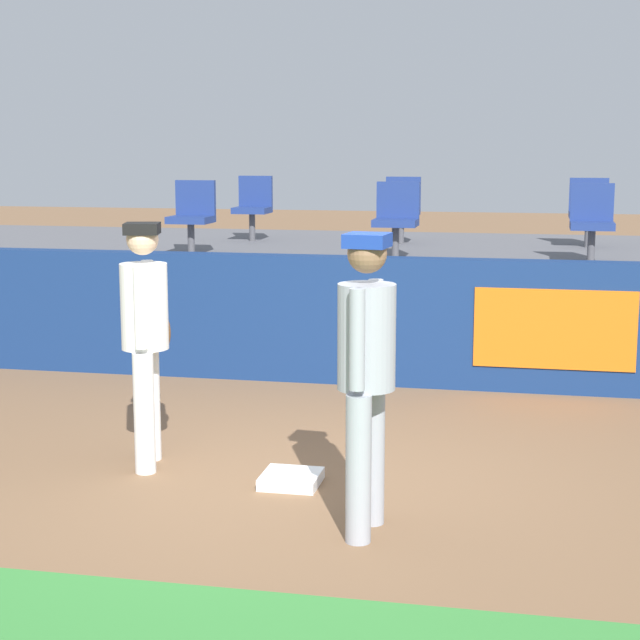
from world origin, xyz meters
name	(u,v)px	position (x,y,z in m)	size (l,w,h in m)	color
ground_plane	(303,488)	(0.00, 0.00, 0.00)	(60.00, 60.00, 0.00)	brown
first_base	(291,479)	(-0.09, 0.06, 0.04)	(0.40, 0.40, 0.08)	white
player_fielder_home	(146,327)	(-1.22, 0.28, 1.04)	(0.41, 0.58, 1.79)	white
player_runner_visitor	(366,363)	(0.56, -0.72, 1.06)	(0.38, 0.51, 1.83)	#9EA3AD
field_wall	(375,321)	(0.01, 3.24, 0.63)	(18.00, 0.26, 1.26)	navy
bleacher_platform	(406,293)	(0.00, 5.81, 0.55)	(18.00, 4.80, 1.10)	#59595E
seat_back_center	(402,206)	(-0.15, 6.48, 1.57)	(0.44, 0.44, 0.84)	#4C4C51
seat_front_right	(592,218)	(2.11, 4.68, 1.57)	(0.45, 0.44, 0.84)	#4C4C51
seat_front_left	(193,213)	(-2.34, 4.68, 1.57)	(0.47, 0.44, 0.84)	#4C4C51
seat_back_right	(589,208)	(2.16, 6.48, 1.57)	(0.47, 0.44, 0.84)	#4C4C51
seat_front_center	(396,216)	(0.02, 4.68, 1.57)	(0.48, 0.44, 0.84)	#4C4C51
seat_back_left	(253,204)	(-2.11, 6.48, 1.57)	(0.45, 0.44, 0.84)	#4C4C51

